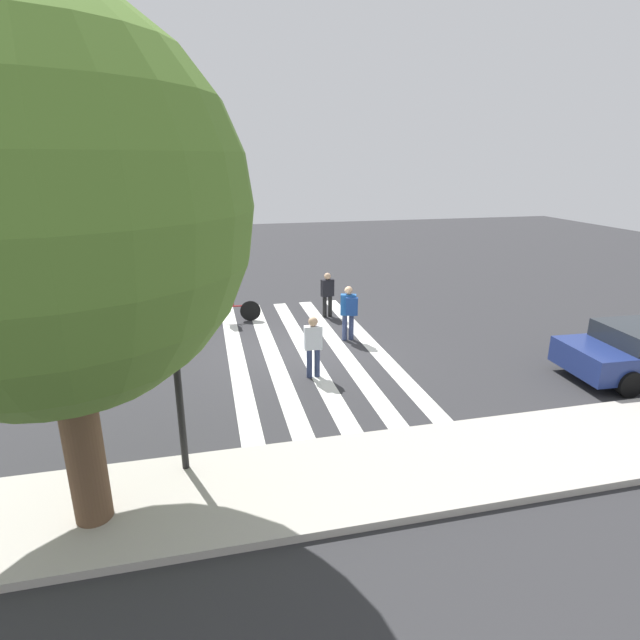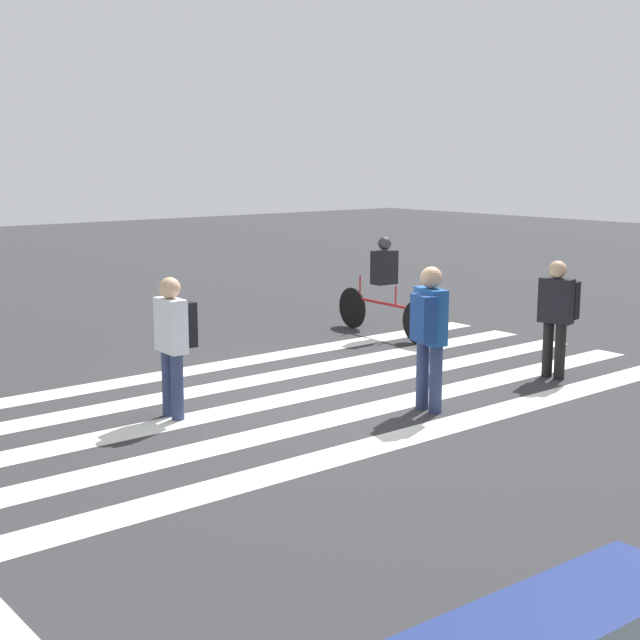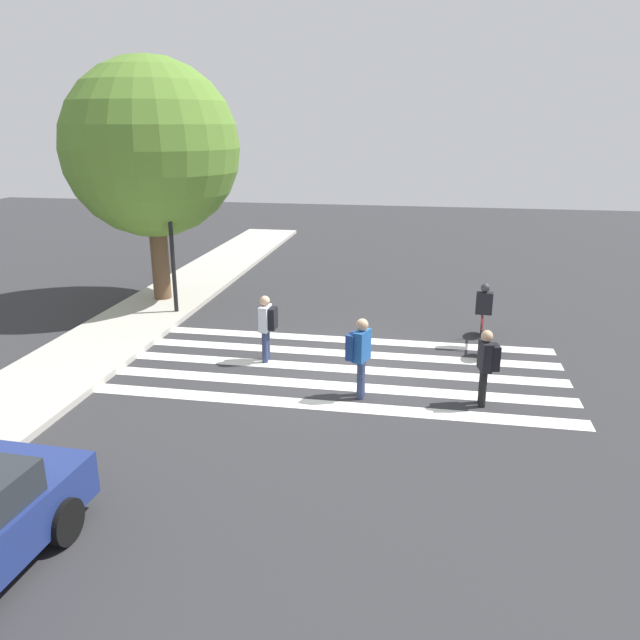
{
  "view_description": "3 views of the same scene",
  "coord_description": "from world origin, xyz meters",
  "px_view_note": "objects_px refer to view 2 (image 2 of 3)",
  "views": [
    {
      "loc": [
        2.67,
        13.29,
        5.3
      ],
      "look_at": [
        -0.34,
        0.42,
        1.03
      ],
      "focal_mm": 28.0,
      "sensor_mm": 36.0,
      "label": 1
    },
    {
      "loc": [
        -8.39,
        6.76,
        2.9
      ],
      "look_at": [
        0.41,
        -0.45,
        0.83
      ],
      "focal_mm": 50.0,
      "sensor_mm": 36.0,
      "label": 2
    },
    {
      "loc": [
        -13.24,
        -1.81,
        5.41
      ],
      "look_at": [
        0.24,
        0.59,
        1.07
      ],
      "focal_mm": 35.0,
      "sensor_mm": 36.0,
      "label": 3
    }
  ],
  "objects_px": {
    "pedestrian_child_with_backpack": "(429,328)",
    "pedestrian_adult_tall_backpack": "(174,336)",
    "pedestrian_adult_blue_shirt": "(558,310)",
    "cyclist_far_lane": "(384,284)"
  },
  "relations": [
    {
      "from": "pedestrian_adult_blue_shirt",
      "to": "cyclist_far_lane",
      "type": "relative_size",
      "value": 0.66
    },
    {
      "from": "pedestrian_adult_blue_shirt",
      "to": "pedestrian_child_with_backpack",
      "type": "bearing_deg",
      "value": 79.93
    },
    {
      "from": "pedestrian_adult_blue_shirt",
      "to": "pedestrian_child_with_backpack",
      "type": "relative_size",
      "value": 0.93
    },
    {
      "from": "pedestrian_child_with_backpack",
      "to": "pedestrian_adult_tall_backpack",
      "type": "bearing_deg",
      "value": -106.18
    },
    {
      "from": "pedestrian_adult_tall_backpack",
      "to": "cyclist_far_lane",
      "type": "distance_m",
      "value": 5.42
    },
    {
      "from": "pedestrian_child_with_backpack",
      "to": "pedestrian_adult_tall_backpack",
      "type": "distance_m",
      "value": 2.88
    },
    {
      "from": "pedestrian_child_with_backpack",
      "to": "cyclist_far_lane",
      "type": "relative_size",
      "value": 0.7
    },
    {
      "from": "pedestrian_child_with_backpack",
      "to": "cyclist_far_lane",
      "type": "height_order",
      "value": "pedestrian_child_with_backpack"
    },
    {
      "from": "pedestrian_child_with_backpack",
      "to": "pedestrian_adult_tall_backpack",
      "type": "height_order",
      "value": "pedestrian_child_with_backpack"
    },
    {
      "from": "pedestrian_adult_blue_shirt",
      "to": "pedestrian_adult_tall_backpack",
      "type": "height_order",
      "value": "pedestrian_adult_tall_backpack"
    }
  ]
}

